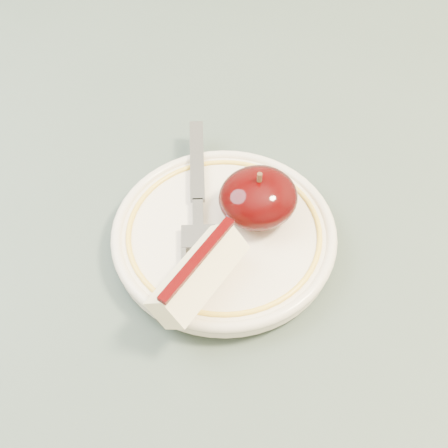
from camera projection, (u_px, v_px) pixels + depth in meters
name	position (u px, v px, depth m)	size (l,w,h in m)	color
table	(217.00, 309.00, 0.58)	(0.90, 0.90, 0.75)	brown
plate	(224.00, 235.00, 0.50)	(0.18, 0.18, 0.02)	beige
apple_half	(258.00, 197.00, 0.49)	(0.06, 0.06, 0.05)	black
apple_wedge	(198.00, 274.00, 0.45)	(0.09, 0.08, 0.04)	#FBEAB9
fork	(198.00, 202.00, 0.51)	(0.08, 0.17, 0.00)	gray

